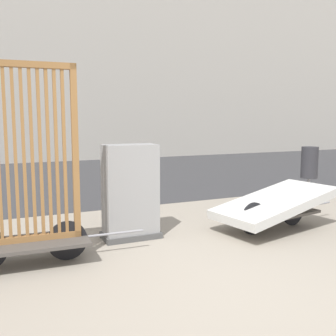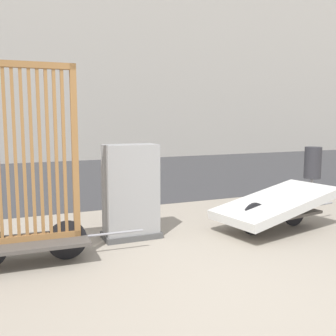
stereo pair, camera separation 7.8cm
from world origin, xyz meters
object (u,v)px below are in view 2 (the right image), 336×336
Objects in this scene: bike_cart_with_mattress at (276,205)px; trash_bin at (313,163)px; bike_cart_with_bedframe at (26,192)px; utility_cabinet at (131,195)px.

bike_cart_with_mattress is 3.18m from trash_bin.
bike_cart_with_bedframe is at bearing -162.17° from trash_bin.
trash_bin is (4.60, 1.43, 0.08)m from utility_cabinet.
bike_cart_with_bedframe is 3.50m from bike_cart_with_mattress.
bike_cart_with_mattress is at bearing 2.10° from bike_cart_with_bedframe.
trash_bin is (5.99, 1.93, -0.14)m from bike_cart_with_bedframe.
utility_cabinet is at bearing -162.69° from trash_bin.
bike_cart_with_mattress is 2.16m from utility_cabinet.
trash_bin is at bearing 17.31° from utility_cabinet.
utility_cabinet is at bearing 21.61° from bike_cart_with_bedframe.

